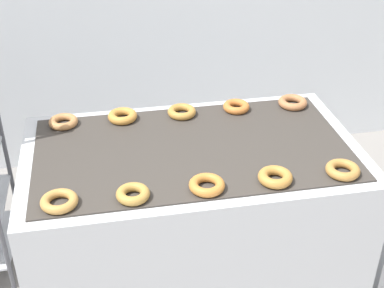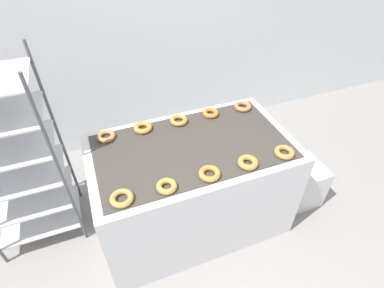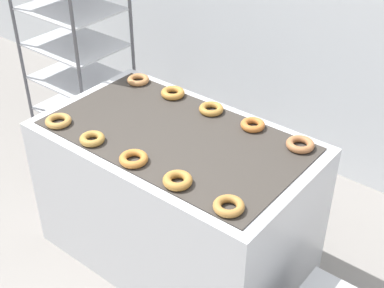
{
  "view_description": "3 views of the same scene",
  "coord_description": "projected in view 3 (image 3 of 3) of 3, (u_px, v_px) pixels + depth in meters",
  "views": [
    {
      "loc": [
        -0.39,
        -1.35,
        2.19
      ],
      "look_at": [
        0.0,
        0.7,
        0.92
      ],
      "focal_mm": 50.0,
      "sensor_mm": 36.0,
      "label": 1
    },
    {
      "loc": [
        -0.61,
        -0.88,
        2.35
      ],
      "look_at": [
        0.0,
        0.7,
        0.92
      ],
      "focal_mm": 28.0,
      "sensor_mm": 36.0,
      "label": 2
    },
    {
      "loc": [
        1.6,
        -1.16,
        2.49
      ],
      "look_at": [
        0.0,
        0.85,
        0.76
      ],
      "focal_mm": 50.0,
      "sensor_mm": 36.0,
      "label": 3
    }
  ],
  "objects": [
    {
      "name": "donut_far_left",
      "position": [
        173.0,
        93.0,
        3.28
      ],
      "size": [
        0.15,
        0.15,
        0.04
      ],
      "primitive_type": "torus",
      "color": "#BC7F35",
      "rests_on": "fryer_machine"
    },
    {
      "name": "donut_near_leftmost",
      "position": [
        58.0,
        121.0,
        3.01
      ],
      "size": [
        0.15,
        0.15,
        0.04
      ],
      "primitive_type": "torus",
      "color": "#B07F3E",
      "rests_on": "fryer_machine"
    },
    {
      "name": "donut_far_right",
      "position": [
        253.0,
        125.0,
        2.97
      ],
      "size": [
        0.14,
        0.14,
        0.04
      ],
      "primitive_type": "torus",
      "color": "#BE6B2E",
      "rests_on": "fryer_machine"
    },
    {
      "name": "baking_rack_cart",
      "position": [
        78.0,
        61.0,
        3.89
      ],
      "size": [
        0.66,
        0.53,
        1.6
      ],
      "color": "#4C4C51",
      "rests_on": "ground_plane"
    },
    {
      "name": "donut_far_rightmost",
      "position": [
        300.0,
        144.0,
        2.81
      ],
      "size": [
        0.15,
        0.15,
        0.04
      ],
      "primitive_type": "torus",
      "color": "#A76A3F",
      "rests_on": "fryer_machine"
    },
    {
      "name": "donut_near_center",
      "position": [
        134.0,
        159.0,
        2.7
      ],
      "size": [
        0.15,
        0.15,
        0.04
      ],
      "primitive_type": "torus",
      "color": "#BB7530",
      "rests_on": "fryer_machine"
    },
    {
      "name": "donut_near_right",
      "position": [
        178.0,
        180.0,
        2.55
      ],
      "size": [
        0.14,
        0.14,
        0.04
      ],
      "primitive_type": "torus",
      "color": "#AE7834",
      "rests_on": "fryer_machine"
    },
    {
      "name": "donut_far_center",
      "position": [
        211.0,
        109.0,
        3.12
      ],
      "size": [
        0.14,
        0.14,
        0.04
      ],
      "primitive_type": "torus",
      "color": "#AE7B35",
      "rests_on": "fryer_machine"
    },
    {
      "name": "donut_far_leftmost",
      "position": [
        138.0,
        80.0,
        3.43
      ],
      "size": [
        0.14,
        0.14,
        0.04
      ],
      "primitive_type": "torus",
      "color": "#AF7543",
      "rests_on": "fryer_machine"
    },
    {
      "name": "donut_near_left",
      "position": [
        92.0,
        139.0,
        2.85
      ],
      "size": [
        0.14,
        0.14,
        0.04
      ],
      "primitive_type": "torus",
      "color": "#A97E38",
      "rests_on": "fryer_machine"
    },
    {
      "name": "donut_near_rightmost",
      "position": [
        229.0,
        206.0,
        2.4
      ],
      "size": [
        0.15,
        0.15,
        0.04
      ],
      "primitive_type": "torus",
      "color": "#A97537",
      "rests_on": "fryer_machine"
    },
    {
      "name": "fryer_machine",
      "position": [
        176.0,
        198.0,
        3.18
      ],
      "size": [
        1.55,
        0.9,
        0.9
      ],
      "color": "silver",
      "rests_on": "ground_plane"
    }
  ]
}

